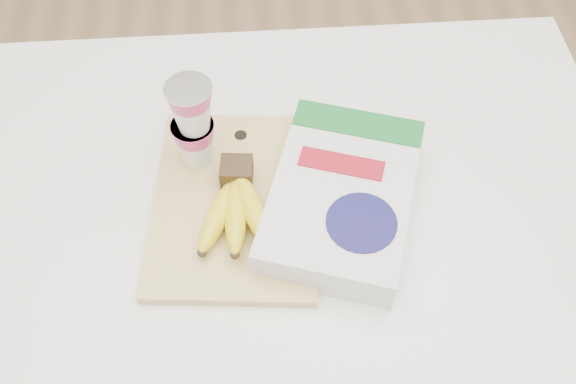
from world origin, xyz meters
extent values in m
cube|color=white|center=(0.00, 0.00, 0.45)|extent=(1.20, 0.80, 0.90)
cube|color=#DCC679|center=(-0.02, 0.00, 0.91)|extent=(0.28, 0.36, 0.02)
cube|color=#382816|center=(-0.02, 0.04, 0.94)|extent=(0.05, 0.05, 0.03)
ellipsoid|color=yellow|center=(-0.04, -0.03, 0.93)|extent=(0.08, 0.15, 0.04)
sphere|color=#382816|center=(-0.07, -0.09, 0.93)|extent=(0.01, 0.01, 0.01)
ellipsoid|color=yellow|center=(-0.02, -0.04, 0.94)|extent=(0.04, 0.15, 0.04)
sphere|color=#382816|center=(-0.02, -0.10, 0.94)|extent=(0.01, 0.01, 0.01)
ellipsoid|color=yellow|center=(0.00, -0.03, 0.94)|extent=(0.07, 0.15, 0.04)
sphere|color=#382816|center=(0.02, -0.10, 0.94)|extent=(0.01, 0.01, 0.01)
cylinder|color=silver|center=(-0.07, 0.08, 1.07)|extent=(0.07, 0.07, 0.00)
cube|color=white|center=(0.14, -0.01, 0.93)|extent=(0.28, 0.34, 0.06)
cube|color=#186C29|center=(0.17, 0.10, 0.96)|extent=(0.21, 0.11, 0.00)
cylinder|color=#18154F|center=(0.15, -0.08, 0.96)|extent=(0.13, 0.13, 0.00)
cube|color=#A21221|center=(0.14, 0.02, 0.96)|extent=(0.13, 0.07, 0.00)
camera|label=1|loc=(0.02, -0.55, 1.71)|focal=40.00mm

